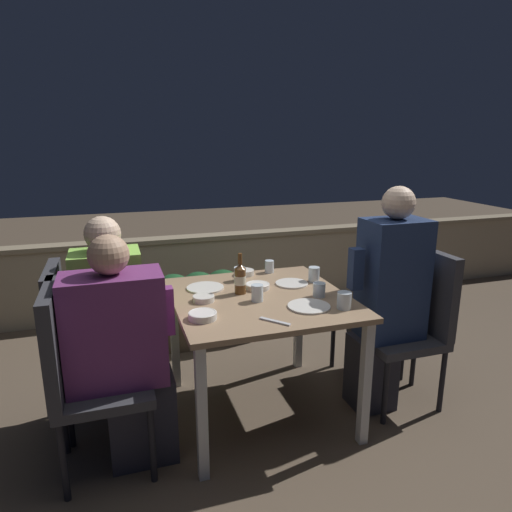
% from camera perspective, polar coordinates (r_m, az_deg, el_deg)
% --- Properties ---
extents(ground_plane, '(16.00, 16.00, 0.00)m').
position_cam_1_polar(ground_plane, '(2.96, 0.47, -18.74)').
color(ground_plane, brown).
extents(parapet_wall, '(9.00, 0.18, 0.72)m').
position_cam_1_polar(parapet_wall, '(4.43, -6.99, -1.95)').
color(parapet_wall, gray).
rests_on(parapet_wall, ground_plane).
extents(dining_table, '(0.98, 1.00, 0.74)m').
position_cam_1_polar(dining_table, '(2.65, 0.50, -6.83)').
color(dining_table, '#937556').
rests_on(dining_table, ground_plane).
extents(planter_hedge, '(0.73, 0.47, 0.58)m').
position_cam_1_polar(planter_hedge, '(3.73, -7.02, -5.85)').
color(planter_hedge, brown).
rests_on(planter_hedge, ground_plane).
extents(chair_left_near, '(0.46, 0.46, 0.97)m').
position_cam_1_polar(chair_left_near, '(2.40, -21.31, -12.71)').
color(chair_left_near, '#333338').
rests_on(chair_left_near, ground_plane).
extents(person_purple_stripe, '(0.52, 0.26, 1.20)m').
position_cam_1_polar(person_purple_stripe, '(2.38, -16.14, -11.73)').
color(person_purple_stripe, '#282833').
rests_on(person_purple_stripe, ground_plane).
extents(chair_left_far, '(0.46, 0.46, 0.97)m').
position_cam_1_polar(chair_left_far, '(2.72, -21.47, -9.42)').
color(chair_left_far, '#333338').
rests_on(chair_left_far, ground_plane).
extents(person_green_blouse, '(0.47, 0.26, 1.23)m').
position_cam_1_polar(person_green_blouse, '(2.69, -17.02, -8.05)').
color(person_green_blouse, '#282833').
rests_on(person_green_blouse, ground_plane).
extents(chair_right_near, '(0.46, 0.46, 0.97)m').
position_cam_1_polar(chair_right_near, '(3.00, 19.19, -6.94)').
color(chair_right_near, '#333338').
rests_on(chair_right_near, ground_plane).
extents(person_navy_jumper, '(0.47, 0.26, 1.36)m').
position_cam_1_polar(person_navy_jumper, '(2.84, 16.02, -5.23)').
color(person_navy_jumper, '#282833').
rests_on(person_navy_jumper, ground_plane).
extents(chair_right_far, '(0.46, 0.46, 0.97)m').
position_cam_1_polar(chair_right_far, '(3.25, 16.32, -5.02)').
color(chair_right_far, '#333338').
rests_on(chair_right_far, ground_plane).
extents(beer_bottle, '(0.07, 0.07, 0.24)m').
position_cam_1_polar(beer_bottle, '(2.64, -1.99, -2.80)').
color(beer_bottle, brown).
rests_on(beer_bottle, dining_table).
extents(plate_0, '(0.22, 0.22, 0.01)m').
position_cam_1_polar(plate_0, '(2.77, -6.36, -3.96)').
color(plate_0, silver).
rests_on(plate_0, dining_table).
extents(plate_1, '(0.23, 0.23, 0.01)m').
position_cam_1_polar(plate_1, '(2.48, 6.63, -6.26)').
color(plate_1, silver).
rests_on(plate_1, dining_table).
extents(plate_2, '(0.20, 0.20, 0.01)m').
position_cam_1_polar(plate_2, '(2.84, 4.49, -3.44)').
color(plate_2, silver).
rests_on(plate_2, dining_table).
extents(bowl_0, '(0.12, 0.12, 0.04)m').
position_cam_1_polar(bowl_0, '(3.01, -1.40, -2.02)').
color(bowl_0, beige).
rests_on(bowl_0, dining_table).
extents(bowl_1, '(0.14, 0.14, 0.04)m').
position_cam_1_polar(bowl_1, '(2.32, -6.69, -7.35)').
color(bowl_1, silver).
rests_on(bowl_1, dining_table).
extents(bowl_2, '(0.12, 0.12, 0.03)m').
position_cam_1_polar(bowl_2, '(2.56, -6.57, -5.24)').
color(bowl_2, beige).
rests_on(bowl_2, dining_table).
extents(bowl_3, '(0.14, 0.14, 0.03)m').
position_cam_1_polar(bowl_3, '(2.74, 0.20, -3.74)').
color(bowl_3, silver).
rests_on(bowl_3, dining_table).
extents(glass_cup_0, '(0.07, 0.07, 0.09)m').
position_cam_1_polar(glass_cup_0, '(2.53, 0.16, -4.64)').
color(glass_cup_0, silver).
rests_on(glass_cup_0, dining_table).
extents(glass_cup_1, '(0.08, 0.08, 0.09)m').
position_cam_1_polar(glass_cup_1, '(2.47, 10.97, -5.48)').
color(glass_cup_1, silver).
rests_on(glass_cup_1, dining_table).
extents(glass_cup_2, '(0.07, 0.07, 0.09)m').
position_cam_1_polar(glass_cup_2, '(2.89, -2.08, -2.25)').
color(glass_cup_2, silver).
rests_on(glass_cup_2, dining_table).
extents(glass_cup_3, '(0.07, 0.07, 0.08)m').
position_cam_1_polar(glass_cup_3, '(2.63, 7.90, -4.20)').
color(glass_cup_3, silver).
rests_on(glass_cup_3, dining_table).
extents(glass_cup_4, '(0.06, 0.06, 0.08)m').
position_cam_1_polar(glass_cup_4, '(3.06, 1.68, -1.32)').
color(glass_cup_4, silver).
rests_on(glass_cup_4, dining_table).
extents(glass_cup_5, '(0.07, 0.07, 0.09)m').
position_cam_1_polar(glass_cup_5, '(2.89, 7.26, -2.29)').
color(glass_cup_5, silver).
rests_on(glass_cup_5, dining_table).
extents(fork_0, '(0.12, 0.14, 0.01)m').
position_cam_1_polar(fork_0, '(2.27, 2.38, -8.16)').
color(fork_0, silver).
rests_on(fork_0, dining_table).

